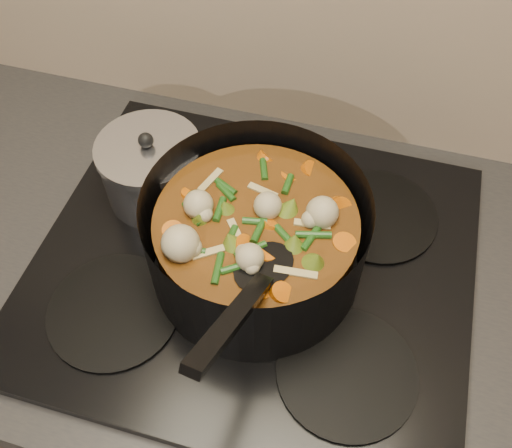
# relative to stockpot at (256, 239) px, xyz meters

# --- Properties ---
(counter) EXTENTS (2.64, 0.64, 0.91)m
(counter) POSITION_rel_stockpot_xyz_m (-0.01, 0.01, -0.54)
(counter) COLOR brown
(counter) RESTS_ON ground
(stovetop) EXTENTS (0.62, 0.54, 0.03)m
(stovetop) POSITION_rel_stockpot_xyz_m (-0.01, 0.01, -0.08)
(stovetop) COLOR black
(stovetop) RESTS_ON counter
(stockpot) EXTENTS (0.37, 0.44, 0.22)m
(stockpot) POSITION_rel_stockpot_xyz_m (0.00, 0.00, 0.00)
(stockpot) COLOR black
(stockpot) RESTS_ON stovetop
(saucepan) EXTENTS (0.15, 0.15, 0.13)m
(saucepan) POSITION_rel_stockpot_xyz_m (-0.19, 0.09, -0.02)
(saucepan) COLOR silver
(saucepan) RESTS_ON stovetop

